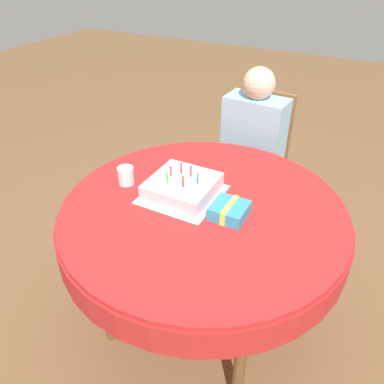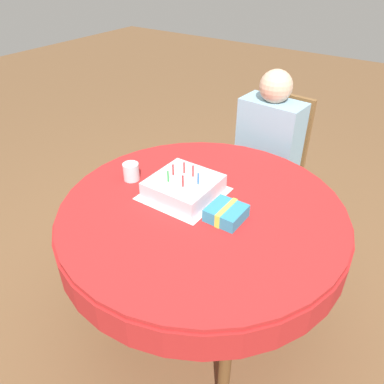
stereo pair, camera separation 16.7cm
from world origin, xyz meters
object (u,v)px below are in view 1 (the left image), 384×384
at_px(chair, 255,160).
at_px(drinking_glass, 126,176).
at_px(birthday_cake, 182,187).
at_px(person, 252,141).
at_px(gift_box, 229,210).

distance_m(chair, drinking_glass, 1.04).
height_order(chair, drinking_glass, chair).
height_order(chair, birthday_cake, chair).
relative_size(person, gift_box, 7.42).
relative_size(birthday_cake, drinking_glass, 3.33).
xyz_separation_m(birthday_cake, drinking_glass, (-0.29, -0.04, 0.00)).
xyz_separation_m(birthday_cake, gift_box, (0.26, -0.05, -0.01)).
bearing_deg(drinking_glass, birthday_cake, 8.29).
bearing_deg(chair, gift_box, -74.24).
bearing_deg(chair, drinking_glass, -106.10).
xyz_separation_m(chair, gift_box, (0.20, -0.95, 0.27)).
bearing_deg(birthday_cake, chair, 86.43).
relative_size(chair, drinking_glass, 10.91).
distance_m(drinking_glass, gift_box, 0.54).
relative_size(chair, birthday_cake, 3.28).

